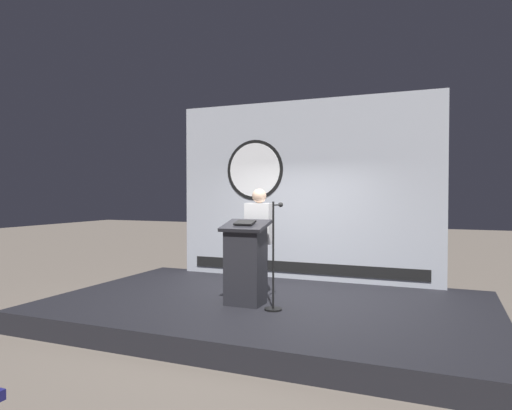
% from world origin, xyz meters
% --- Properties ---
extents(ground_plane, '(40.00, 40.00, 0.00)m').
position_xyz_m(ground_plane, '(0.00, 0.00, 0.00)').
color(ground_plane, '#6B6056').
extents(stage_platform, '(6.40, 4.00, 0.30)m').
position_xyz_m(stage_platform, '(0.00, 0.00, 0.15)').
color(stage_platform, black).
rests_on(stage_platform, ground).
extents(banner_display, '(4.95, 0.12, 3.32)m').
position_xyz_m(banner_display, '(-0.02, 1.85, 1.95)').
color(banner_display, '#B2B7C1').
rests_on(banner_display, stage_platform).
extents(podium, '(0.64, 0.50, 1.22)m').
position_xyz_m(podium, '(-0.22, -0.34, 0.89)').
color(podium, '#26262B').
rests_on(podium, stage_platform).
extents(speaker_person, '(0.40, 0.26, 1.67)m').
position_xyz_m(speaker_person, '(-0.20, 0.14, 1.15)').
color(speaker_person, black).
rests_on(speaker_person, stage_platform).
extents(microphone_stand, '(0.24, 0.46, 1.49)m').
position_xyz_m(microphone_stand, '(0.26, -0.45, 0.81)').
color(microphone_stand, black).
rests_on(microphone_stand, stage_platform).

